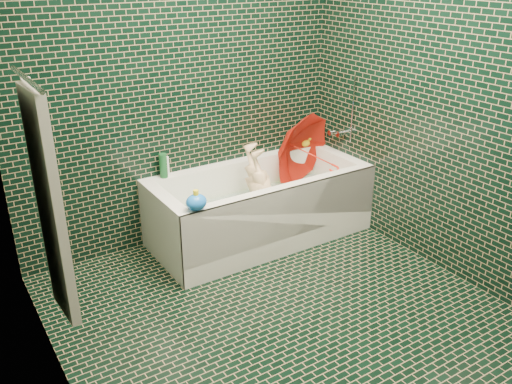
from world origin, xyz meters
TOP-DOWN VIEW (x-y plane):
  - floor at (0.00, 0.00)m, footprint 2.80×2.80m
  - wall_back at (0.00, 1.40)m, footprint 2.80×0.00m
  - wall_left at (-1.30, 0.00)m, footprint 0.00×2.80m
  - wall_right at (1.30, 0.00)m, footprint 0.00×2.80m
  - bathtub at (0.45, 1.01)m, footprint 1.70×0.75m
  - bath_mat at (0.45, 1.02)m, footprint 1.35×0.47m
  - water at (0.45, 1.02)m, footprint 1.48×0.53m
  - towel_rail at (-1.25, 0.25)m, footprint 0.02×0.58m
  - towel at (-1.24, 0.24)m, footprint 0.08×0.44m
  - faucet at (1.26, 1.02)m, footprint 0.18×0.19m
  - child at (0.49, 1.00)m, footprint 1.00×0.60m
  - umbrella at (0.99, 1.06)m, footprint 0.91×0.88m
  - soap_bottle_a at (1.25, 1.34)m, footprint 0.12×0.12m
  - soap_bottle_b at (1.15, 1.34)m, footprint 0.10×0.10m
  - soap_bottle_c at (1.08, 1.37)m, footprint 0.15×0.15m
  - bottle_right_tall at (1.13, 1.34)m, footprint 0.07×0.07m
  - bottle_right_pump at (1.23, 1.35)m, footprint 0.06×0.06m
  - bottle_left_tall at (-0.21, 1.34)m, footprint 0.07×0.07m
  - bottle_left_short at (-0.18, 1.37)m, footprint 0.05×0.05m
  - rubber_duck at (1.12, 1.33)m, footprint 0.12×0.10m
  - bath_toy at (-0.27, 0.69)m, footprint 0.18×0.16m

SIDE VIEW (x-z plane):
  - floor at x=0.00m, z-range 0.00..0.00m
  - bath_mat at x=0.45m, z-range 0.15..0.16m
  - bathtub at x=0.45m, z-range -0.06..0.49m
  - water at x=0.45m, z-range 0.30..0.30m
  - child at x=0.49m, z-range 0.10..0.52m
  - soap_bottle_a at x=1.25m, z-range 0.41..0.69m
  - soap_bottle_b at x=1.15m, z-range 0.46..0.64m
  - soap_bottle_c at x=1.08m, z-range 0.47..0.63m
  - umbrella at x=0.99m, z-range 0.16..0.99m
  - rubber_duck at x=1.12m, z-range 0.55..0.64m
  - bath_toy at x=-0.27m, z-range 0.54..0.68m
  - bottle_left_short at x=-0.18m, z-range 0.55..0.70m
  - bottle_left_tall at x=-0.21m, z-range 0.55..0.74m
  - bottle_right_pump at x=1.23m, z-range 0.55..0.74m
  - bottle_right_tall at x=1.13m, z-range 0.55..0.77m
  - faucet at x=1.26m, z-range 0.50..1.05m
  - towel at x=-1.24m, z-range 0.47..1.59m
  - wall_back at x=0.00m, z-range -0.15..2.65m
  - wall_left at x=-1.30m, z-range -0.15..2.65m
  - wall_right at x=1.30m, z-range -0.15..2.65m
  - towel_rail at x=-1.25m, z-range 1.59..1.61m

